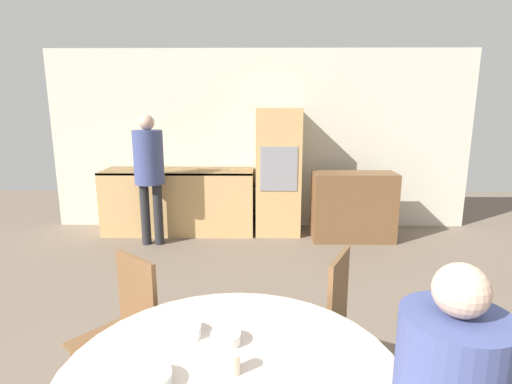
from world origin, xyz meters
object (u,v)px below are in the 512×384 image
(oven_unit, at_px, (278,172))
(chair_far_left, at_px, (125,325))
(sideboard, at_px, (353,207))
(chair_far_right, at_px, (322,315))
(bowl_near, at_px, (226,338))
(bowl_far, at_px, (184,331))
(person_standing, at_px, (149,166))
(cup, at_px, (232,363))
(bowl_centre, at_px, (149,380))

(oven_unit, bearing_deg, chair_far_left, -106.97)
(sideboard, height_order, chair_far_right, chair_far_right)
(chair_far_right, height_order, bowl_near, chair_far_right)
(chair_far_right, relative_size, bowl_far, 5.69)
(oven_unit, height_order, person_standing, oven_unit)
(chair_far_right, bearing_deg, cup, -5.19)
(oven_unit, distance_m, chair_far_right, 3.32)
(sideboard, relative_size, bowl_centre, 6.18)
(oven_unit, bearing_deg, bowl_far, -98.89)
(cup, height_order, bowl_centre, cup)
(sideboard, bearing_deg, bowl_near, -111.42)
(person_standing, bearing_deg, bowl_centre, -74.79)
(oven_unit, relative_size, bowl_centre, 9.97)
(sideboard, xyz_separation_m, bowl_centre, (-1.69, -3.90, 0.29))
(person_standing, xyz_separation_m, cup, (1.32, -3.60, -0.27))
(oven_unit, xyz_separation_m, sideboard, (1.01, -0.32, -0.42))
(cup, bearing_deg, chair_far_right, 59.00)
(cup, bearing_deg, bowl_centre, -165.35)
(chair_far_left, relative_size, cup, 10.76)
(bowl_near, bearing_deg, bowl_centre, -133.17)
(oven_unit, bearing_deg, person_standing, -162.22)
(oven_unit, bearing_deg, chair_far_right, -87.40)
(chair_far_left, height_order, bowl_near, chair_far_left)
(bowl_far, bearing_deg, person_standing, 107.82)
(chair_far_left, relative_size, bowl_centre, 5.25)
(chair_far_left, xyz_separation_m, bowl_near, (0.65, -0.49, 0.23))
(chair_far_left, bearing_deg, cup, -4.90)
(chair_far_right, bearing_deg, chair_far_left, -57.57)
(bowl_far, bearing_deg, bowl_near, -15.60)
(person_standing, height_order, bowl_near, person_standing)
(chair_far_right, bearing_deg, bowl_near, -15.34)
(bowl_near, bearing_deg, person_standing, 110.64)
(chair_far_left, bearing_deg, chair_far_right, 46.92)
(sideboard, bearing_deg, bowl_centre, -113.43)
(sideboard, bearing_deg, bowl_far, -114.54)
(chair_far_right, xyz_separation_m, bowl_far, (-0.76, -0.57, 0.23))
(bowl_near, relative_size, bowl_far, 0.85)
(bowl_near, bearing_deg, bowl_far, 164.40)
(chair_far_right, distance_m, bowl_far, 0.97)
(cup, xyz_separation_m, bowl_centre, (-0.32, -0.08, -0.02))
(oven_unit, height_order, chair_far_right, oven_unit)
(bowl_centre, bearing_deg, oven_unit, 80.91)
(chair_far_left, distance_m, bowl_near, 0.85)
(cup, height_order, bowl_far, cup)
(person_standing, height_order, cup, person_standing)
(sideboard, distance_m, chair_far_left, 3.74)
(oven_unit, xyz_separation_m, bowl_near, (-0.40, -3.93, -0.13))
(sideboard, xyz_separation_m, bowl_near, (-1.41, -3.61, 0.29))
(oven_unit, distance_m, bowl_centre, 4.27)
(person_standing, distance_m, bowl_centre, 3.83)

